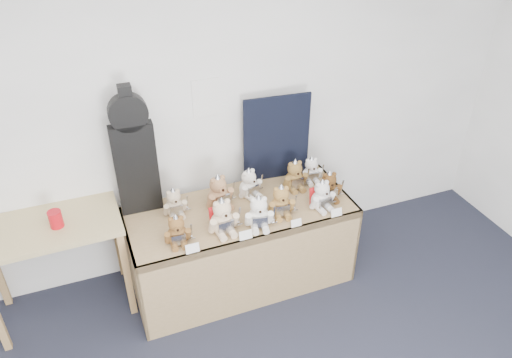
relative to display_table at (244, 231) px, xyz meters
name	(u,v)px	position (x,y,z in m)	size (l,w,h in m)	color
room_shell	(206,98)	(-0.10, 0.52, 0.91)	(6.00, 6.00, 6.00)	white
display_table	(244,231)	(0.00, 0.00, 0.00)	(1.75, 0.74, 0.72)	olive
side_table	(51,239)	(-1.37, 0.25, 0.13)	(1.00, 0.57, 0.82)	#A38457
guitar_case	(134,153)	(-0.70, 0.34, 0.65)	(0.31, 0.10, 1.01)	black
navy_board	(277,138)	(0.43, 0.40, 0.52)	(0.55, 0.02, 0.73)	black
red_cup	(56,219)	(-1.30, 0.21, 0.32)	(0.09, 0.09, 0.13)	red
teddy_front_far_left	(177,231)	(-0.53, -0.14, 0.26)	(0.21, 0.17, 0.26)	brown
teddy_front_left	(223,218)	(-0.20, -0.13, 0.28)	(0.25, 0.22, 0.31)	beige
teddy_front_centre	(259,213)	(0.06, -0.17, 0.27)	(0.24, 0.21, 0.29)	white
teddy_front_right	(281,202)	(0.27, -0.09, 0.27)	(0.23, 0.20, 0.28)	olive
teddy_front_far_right	(322,196)	(0.59, -0.13, 0.26)	(0.23, 0.19, 0.27)	silver
teddy_front_end	(329,187)	(0.69, -0.04, 0.26)	(0.22, 0.18, 0.27)	brown
teddy_back_left	(174,203)	(-0.48, 0.19, 0.26)	(0.21, 0.17, 0.25)	#C3AD8E
teddy_back_centre_left	(219,193)	(-0.14, 0.17, 0.28)	(0.25, 0.23, 0.30)	#AE7E57
teddy_back_centre_right	(249,184)	(0.13, 0.22, 0.26)	(0.23, 0.21, 0.27)	white
teddy_back_right	(295,176)	(0.51, 0.19, 0.27)	(0.23, 0.18, 0.28)	brown
teddy_back_end	(311,171)	(0.68, 0.24, 0.25)	(0.20, 0.16, 0.24)	white
entry_card_a	(192,248)	(-0.47, -0.28, 0.19)	(0.10, 0.00, 0.07)	white
entry_card_b	(246,235)	(-0.08, -0.28, 0.19)	(0.10, 0.00, 0.07)	white
entry_card_c	(296,223)	(0.31, -0.27, 0.19)	(0.08, 0.00, 0.06)	white
entry_card_d	(336,213)	(0.64, -0.27, 0.19)	(0.09, 0.00, 0.06)	white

